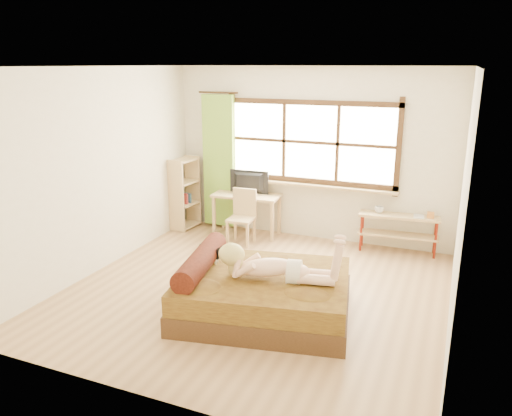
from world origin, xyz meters
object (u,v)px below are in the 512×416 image
at_px(woman, 276,255).
at_px(pipe_shelf, 399,225).
at_px(bookshelf, 185,193).
at_px(desk, 247,200).
at_px(kitten, 210,254).
at_px(chair, 243,213).
at_px(bed, 260,293).

xyz_separation_m(woman, pipe_shelf, (0.99, 2.62, -0.32)).
bearing_deg(woman, bookshelf, 125.50).
xyz_separation_m(desk, bookshelf, (-1.11, -0.09, 0.02)).
xyz_separation_m(kitten, pipe_shelf, (1.86, 2.47, -0.16)).
distance_m(desk, bookshelf, 1.11).
bearing_deg(pipe_shelf, woman, -115.77).
distance_m(chair, pipe_shelf, 2.38).
distance_m(bed, chair, 2.38).
height_order(desk, pipe_shelf, desk).
height_order(bed, chair, chair).
xyz_separation_m(kitten, chair, (-0.46, 1.97, -0.11)).
bearing_deg(woman, pipe_shelf, 58.15).
height_order(bed, woman, woman).
height_order(kitten, pipe_shelf, kitten).
relative_size(bed, chair, 2.49).
distance_m(kitten, desk, 2.41).
bearing_deg(desk, woman, -63.58).
bearing_deg(bookshelf, bed, -41.03).
bearing_deg(bookshelf, chair, -9.03).
distance_m(bed, woman, 0.53).
xyz_separation_m(woman, desk, (-1.43, 2.49, -0.16)).
bearing_deg(desk, bookshelf, -178.87).
height_order(kitten, bookshelf, bookshelf).
xyz_separation_m(kitten, desk, (-0.56, 2.34, 0.01)).
relative_size(chair, pipe_shelf, 0.72).
distance_m(kitten, chair, 2.03).
distance_m(woman, bookshelf, 3.50).
relative_size(kitten, pipe_shelf, 0.24).
distance_m(kitten, bookshelf, 2.81).
height_order(woman, desk, woman).
height_order(kitten, desk, kitten).
xyz_separation_m(bed, desk, (-1.23, 2.45, 0.34)).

